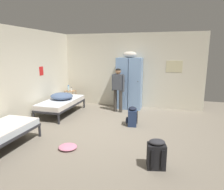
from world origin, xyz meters
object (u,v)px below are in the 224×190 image
Objects in this scene: bedding_heap at (62,96)px; clothes_pile_pink at (68,147)px; shelf_unit at (70,96)px; lotion_bottle at (71,89)px; locker_bank at (129,82)px; person_traveler at (118,86)px; backpack_navy at (132,117)px; backpack_black at (156,154)px; bed_left_rear at (61,103)px; water_bottle at (68,88)px.

bedding_heap reaches higher than clothes_pile_pink.
lotion_bottle reaches higher than shelf_unit.
bedding_heap is at bearing -148.80° from locker_bank.
person_traveler is 2.75× the size of backpack_navy.
backpack_navy is at bearing -30.39° from lotion_bottle.
backpack_black is (1.52, -3.22, -0.65)m from person_traveler.
lotion_bottle reaches higher than bedding_heap.
bedding_heap reaches higher than backpack_black.
backpack_black is (3.29, -2.53, -0.34)m from bedding_heap.
bed_left_rear is 0.23m from bedding_heap.
locker_bank reaches higher than bedding_heap.
backpack_navy reaches higher than clothes_pile_pink.
backpack_navy is (2.66, -1.56, -0.38)m from lotion_bottle.
bed_left_rear is at bearing -147.35° from locker_bank.
locker_bank is 1.37× the size of person_traveler.
lotion_bottle is at bearing 149.61° from backpack_navy.
locker_bank reaches higher than water_bottle.
locker_bank is 1.09× the size of bed_left_rear.
clothes_pile_pink is (1.73, -3.41, -0.62)m from water_bottle.
locker_bank is 2.39m from shelf_unit.
person_traveler is (1.77, 0.69, 0.31)m from bedding_heap.
clothes_pile_pink is (-1.89, 0.22, -0.22)m from backpack_black.
backpack_black is at bearing -64.68° from person_traveler.
person_traveler reaches higher than lotion_bottle.
locker_bank is 1.95m from backpack_navy.
locker_bank is 2.50m from bed_left_rear.
locker_bank reaches higher than backpack_navy.
shelf_unit is at bearing 134.45° from backpack_black.
backpack_navy is at bearing -30.37° from shelf_unit.
shelf_unit reaches higher than clothes_pile_pink.
lotion_bottle is (-0.17, 1.04, 0.04)m from bedding_heap.
water_bottle is 3.87m from clothes_pile_pink.
lotion_bottle is at bearing -21.80° from water_bottle.
shelf_unit is at bearing -14.04° from water_bottle.
bedding_heap is 2.76m from clothes_pile_pink.
shelf_unit is at bearing 150.26° from lotion_bottle.
bedding_heap is at bearing -73.62° from water_bottle.
person_traveler is 1.55m from backpack_navy.
bedding_heap is 0.50× the size of person_traveler.
water_bottle is 0.39× the size of backpack_navy.
water_bottle reaches higher than bed_left_rear.
bedding_heap is 1.15m from water_bottle.
backpack_navy is at bearing 58.89° from clothes_pile_pink.
person_traveler is at bearing -117.14° from locker_bank.
bedding_heap is at bearing 95.06° from bed_left_rear.
water_bottle reaches higher than shelf_unit.
locker_bank is 3.73m from clothes_pile_pink.
shelf_unit is 0.31m from lotion_bottle.
backpack_navy is 1.00× the size of backpack_black.
locker_bank is at bearing 4.05° from shelf_unit.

